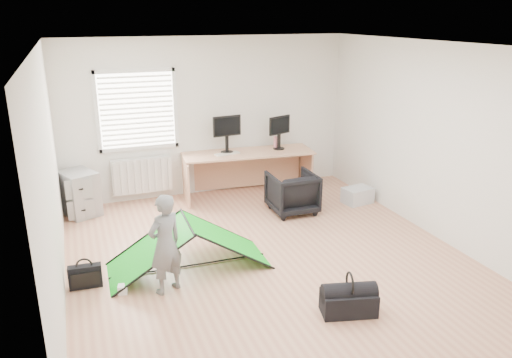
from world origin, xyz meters
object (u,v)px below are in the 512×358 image
object	(u,v)px
desk	(248,173)
office_chair	(292,193)
monitor_left	(227,139)
thermos	(275,142)
person	(165,244)
storage_crate	(357,195)
monitor_right	(279,137)
duffel_bag	(349,303)
laptop_bag	(85,276)
filing_cabinet	(80,193)
kite	(188,245)

from	to	relation	value
desk	office_chair	world-z (taller)	desk
monitor_left	thermos	size ratio (longest dim) A/B	2.25
person	storage_crate	xyz separation A→B (m)	(3.54, 1.69, -0.46)
monitor_right	duffel_bag	world-z (taller)	monitor_right
office_chair	laptop_bag	distance (m)	3.48
laptop_bag	desk	bearing A→B (deg)	43.02
desk	filing_cabinet	size ratio (longest dim) A/B	3.20
monitor_left	monitor_right	world-z (taller)	monitor_left
monitor_right	person	world-z (taller)	monitor_right
monitor_right	office_chair	distance (m)	1.25
storage_crate	monitor_right	bearing A→B (deg)	133.20
office_chair	storage_crate	size ratio (longest dim) A/B	1.53
filing_cabinet	person	distance (m)	2.93
monitor_left	office_chair	distance (m)	1.50
thermos	person	bearing A→B (deg)	-131.64
office_chair	person	world-z (taller)	person
filing_cabinet	kite	world-z (taller)	filing_cabinet
kite	storage_crate	world-z (taller)	kite
laptop_bag	thermos	bearing A→B (deg)	39.13
filing_cabinet	duffel_bag	distance (m)	4.69
person	storage_crate	size ratio (longest dim) A/B	2.51
monitor_left	storage_crate	xyz separation A→B (m)	(1.93, -1.15, -0.87)
duffel_bag	thermos	bearing A→B (deg)	92.87
filing_cabinet	duffel_bag	world-z (taller)	filing_cabinet
filing_cabinet	laptop_bag	world-z (taller)	filing_cabinet
person	laptop_bag	world-z (taller)	person
filing_cabinet	storage_crate	size ratio (longest dim) A/B	1.49
kite	storage_crate	bearing A→B (deg)	22.36
laptop_bag	duffel_bag	bearing A→B (deg)	-26.95
filing_cabinet	storage_crate	world-z (taller)	filing_cabinet
desk	duffel_bag	size ratio (longest dim) A/B	3.90
thermos	office_chair	size ratio (longest dim) A/B	0.30
laptop_bag	duffel_bag	distance (m)	3.02
duffel_bag	kite	bearing A→B (deg)	144.32
thermos	desk	bearing A→B (deg)	-171.82
filing_cabinet	desk	bearing A→B (deg)	-24.53
kite	laptop_bag	size ratio (longest dim) A/B	5.33
monitor_right	filing_cabinet	bearing A→B (deg)	158.70
thermos	duffel_bag	size ratio (longest dim) A/B	0.38
storage_crate	duffel_bag	distance (m)	3.36
thermos	duffel_bag	world-z (taller)	thermos
desk	monitor_right	distance (m)	0.84
laptop_bag	kite	bearing A→B (deg)	6.63
thermos	storage_crate	xyz separation A→B (m)	(1.04, -1.13, -0.74)
office_chair	laptop_bag	size ratio (longest dim) A/B	1.94
storage_crate	duffel_bag	size ratio (longest dim) A/B	0.82
office_chair	kite	xyz separation A→B (m)	(-1.98, -1.23, -0.02)
filing_cabinet	monitor_left	distance (m)	2.54
thermos	kite	size ratio (longest dim) A/B	0.11
filing_cabinet	thermos	size ratio (longest dim) A/B	3.20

